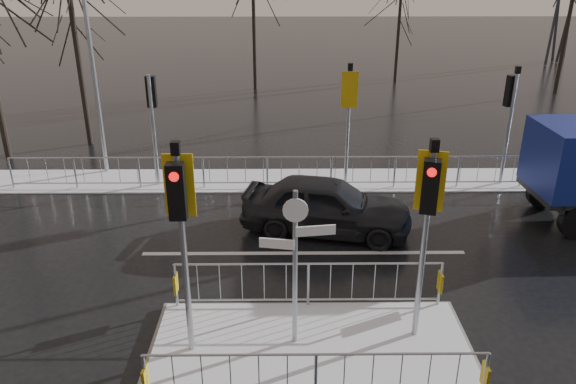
{
  "coord_description": "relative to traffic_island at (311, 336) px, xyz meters",
  "views": [
    {
      "loc": [
        -0.51,
        -8.39,
        6.87
      ],
      "look_at": [
        -0.39,
        3.46,
        1.8
      ],
      "focal_mm": 35.0,
      "sensor_mm": 36.0,
      "label": 1
    }
  ],
  "objects": [
    {
      "name": "far_kerb_fixtures",
      "position": [
        0.31,
        8.08,
        0.63
      ],
      "size": [
        18.0,
        0.65,
        3.83
      ],
      "color": "#9AA1A8",
      "rests_on": "ground"
    },
    {
      "name": "traffic_island",
      "position": [
        0.0,
        0.0,
        0.0
      ],
      "size": [
        6.0,
        3.04,
        4.15
      ],
      "color": "slate",
      "rests_on": "ground"
    },
    {
      "name": "tree_far_b",
      "position": [
        6.01,
        23.99,
        3.79
      ],
      "size": [
        3.25,
        3.25,
        6.14
      ],
      "color": "black",
      "rests_on": "ground"
    },
    {
      "name": "ground",
      "position": [
        0.01,
        -0.01,
        -0.39
      ],
      "size": [
        120.0,
        120.0,
        0.0
      ],
      "primitive_type": "plane",
      "color": "black",
      "rests_on": "ground"
    },
    {
      "name": "car_far_lane",
      "position": [
        0.65,
        4.99,
        0.37
      ],
      "size": [
        4.72,
        2.68,
        1.51
      ],
      "primitive_type": "imported",
      "rotation": [
        0.0,
        0.0,
        1.36
      ],
      "color": "black",
      "rests_on": "ground"
    },
    {
      "name": "snow_verge",
      "position": [
        0.01,
        8.59,
        -0.37
      ],
      "size": [
        30.0,
        2.0,
        0.04
      ],
      "primitive_type": "cube",
      "color": "white",
      "rests_on": "ground"
    },
    {
      "name": "street_lamp_left",
      "position": [
        -6.42,
        9.49,
        4.1
      ],
      "size": [
        1.25,
        0.18,
        8.2
      ],
      "color": "#9AA1A8",
      "rests_on": "ground"
    },
    {
      "name": "tree_near_b",
      "position": [
        -7.99,
        12.49,
        4.76
      ],
      "size": [
        4.0,
        4.0,
        7.55
      ],
      "color": "black",
      "rests_on": "ground"
    },
    {
      "name": "lane_markings",
      "position": [
        0.01,
        -0.34,
        -0.39
      ],
      "size": [
        8.0,
        11.38,
        0.01
      ],
      "color": "silver",
      "rests_on": "ground"
    }
  ]
}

